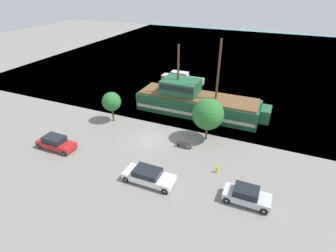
# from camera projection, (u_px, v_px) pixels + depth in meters

# --- Properties ---
(ground_plane) EXTENTS (160.00, 160.00, 0.00)m
(ground_plane) POSITION_uv_depth(u_px,v_px,m) (150.00, 140.00, 31.81)
(ground_plane) COLOR gray
(water_surface) EXTENTS (80.00, 80.00, 0.00)m
(water_surface) POSITION_uv_depth(u_px,v_px,m) (227.00, 54.00, 66.98)
(water_surface) COLOR slate
(water_surface) RESTS_ON ground
(pirate_ship) EXTENTS (18.50, 4.87, 10.70)m
(pirate_ship) POSITION_uv_depth(u_px,v_px,m) (196.00, 102.00, 37.29)
(pirate_ship) COLOR #1E5633
(pirate_ship) RESTS_ON water_surface
(moored_boat_dockside) EXTENTS (7.97, 1.86, 1.95)m
(moored_boat_dockside) POSITION_uv_depth(u_px,v_px,m) (182.00, 78.00, 48.85)
(moored_boat_dockside) COLOR #B7B2A8
(moored_boat_dockside) RESTS_ON water_surface
(parked_car_curb_front) EXTENTS (4.95, 1.99, 1.41)m
(parked_car_curb_front) POSITION_uv_depth(u_px,v_px,m) (149.00, 176.00, 24.95)
(parked_car_curb_front) COLOR white
(parked_car_curb_front) RESTS_ON ground_plane
(parked_car_curb_mid) EXTENTS (4.55, 1.81, 1.54)m
(parked_car_curb_mid) POSITION_uv_depth(u_px,v_px,m) (56.00, 143.00, 29.88)
(parked_car_curb_mid) COLOR #B21E1E
(parked_car_curb_mid) RESTS_ON ground_plane
(parked_car_curb_rear) EXTENTS (4.02, 1.83, 1.51)m
(parked_car_curb_rear) POSITION_uv_depth(u_px,v_px,m) (247.00, 195.00, 22.66)
(parked_car_curb_rear) COLOR #B7BCC6
(parked_car_curb_rear) RESTS_ON ground_plane
(fire_hydrant) EXTENTS (0.42, 0.25, 0.76)m
(fire_hydrant) POSITION_uv_depth(u_px,v_px,m) (217.00, 169.00, 26.31)
(fire_hydrant) COLOR yellow
(fire_hydrant) RESTS_ON ground_plane
(bench_promenade_east) EXTENTS (1.71, 0.45, 0.85)m
(bench_promenade_east) POSITION_uv_depth(u_px,v_px,m) (184.00, 144.00, 30.15)
(bench_promenade_east) COLOR #4C4742
(bench_promenade_east) RESTS_ON ground_plane
(tree_row_east) EXTENTS (2.51, 2.51, 4.13)m
(tree_row_east) POSITION_uv_depth(u_px,v_px,m) (112.00, 102.00, 34.61)
(tree_row_east) COLOR brown
(tree_row_east) RESTS_ON ground_plane
(tree_row_mideast) EXTENTS (3.70, 3.70, 5.25)m
(tree_row_mideast) POSITION_uv_depth(u_px,v_px,m) (208.00, 114.00, 30.26)
(tree_row_mideast) COLOR brown
(tree_row_mideast) RESTS_ON ground_plane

